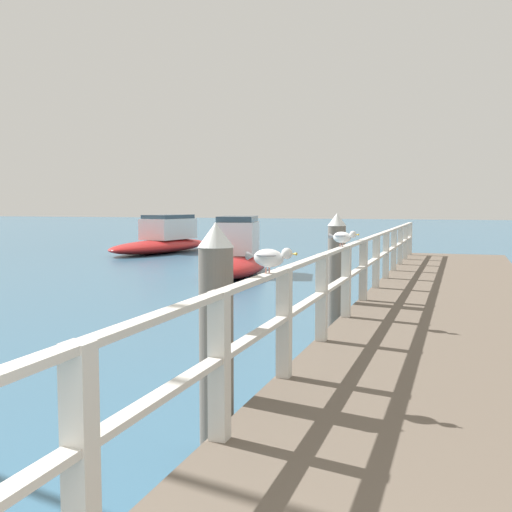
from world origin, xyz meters
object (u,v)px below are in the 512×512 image
object	(u,v)px
dock_piling_near	(216,333)
dock_piling_far	(336,270)
seagull_background	(343,237)
boat_0	(163,240)
boat_3	(236,255)
seagull_foreground	(269,257)

from	to	relation	value
dock_piling_near	dock_piling_far	size ratio (longest dim) A/B	1.00
seagull_background	boat_0	xyz separation A→B (m)	(-9.96, 14.48, -1.03)
dock_piling_near	boat_0	xyz separation A→B (m)	(-9.57, 17.95, -0.42)
dock_piling_near	boat_0	world-z (taller)	dock_piling_near
boat_0	boat_3	xyz separation A→B (m)	(5.54, -6.51, 0.03)
dock_piling_near	dock_piling_far	bearing A→B (deg)	90.00
boat_0	dock_piling_far	bearing A→B (deg)	-44.29
dock_piling_far	seagull_background	world-z (taller)	dock_piling_far
seagull_foreground	boat_3	world-z (taller)	boat_3
dock_piling_far	seagull_background	distance (m)	1.77
dock_piling_far	boat_3	world-z (taller)	dock_piling_far
boat_3	boat_0	bearing A→B (deg)	118.35
dock_piling_far	seagull_foreground	world-z (taller)	dock_piling_far
dock_piling_far	boat_0	distance (m)	16.04
seagull_background	boat_0	world-z (taller)	seagull_background
dock_piling_near	seagull_foreground	xyz separation A→B (m)	(0.39, 0.20, 0.61)
boat_3	seagull_foreground	bearing A→B (deg)	-80.60
dock_piling_far	seagull_foreground	xyz separation A→B (m)	(0.39, -4.88, 0.61)
seagull_background	seagull_foreground	bearing A→B (deg)	27.29
dock_piling_near	dock_piling_far	distance (m)	5.08
boat_0	seagull_background	bearing A→B (deg)	-46.41
dock_piling_near	boat_0	distance (m)	20.34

